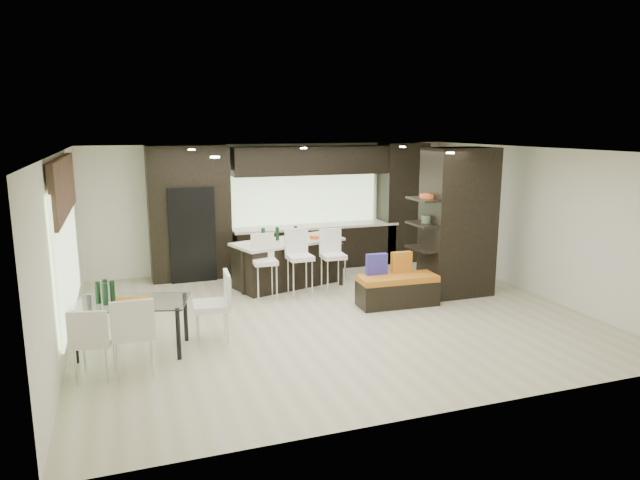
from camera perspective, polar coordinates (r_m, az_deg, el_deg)
name	(u,v)px	position (r m, az deg, el deg)	size (l,w,h in m)	color
ground	(332,315)	(9.54, 1.20, -7.46)	(8.00, 8.00, 0.00)	beige
back_wall	(276,206)	(12.49, -4.40, 3.37)	(8.00, 0.02, 2.70)	silver
left_wall	(62,253)	(8.68, -24.36, -1.16)	(0.02, 7.00, 2.70)	silver
right_wall	(536,221)	(11.22, 20.75, 1.76)	(0.02, 7.00, 2.70)	silver
ceiling	(333,150)	(9.04, 1.27, 8.96)	(8.00, 7.00, 0.02)	white
window_left	(67,250)	(8.87, -24.00, -0.88)	(0.04, 3.20, 1.90)	#B2D199
window_back	(303,196)	(12.59, -1.72, 4.38)	(3.40, 0.04, 1.20)	#B2D199
stone_accent	(63,186)	(8.73, -24.28, 4.92)	(0.08, 3.00, 0.80)	brown
ceiling_spots	(327,151)	(9.28, 0.72, 8.90)	(4.00, 3.00, 0.02)	white
back_cabinetry	(303,207)	(12.32, -1.75, 3.29)	(6.80, 0.68, 2.70)	black
refrigerator	(191,233)	(11.84, -12.81, 0.72)	(0.90, 0.68, 1.90)	black
partition_column	(458,222)	(10.71, 13.62, 1.75)	(1.20, 0.80, 2.70)	black
kitchen_island	(288,263)	(11.18, -3.20, -2.29)	(2.13, 0.91, 0.89)	black
stool_left	(265,273)	(10.30, -5.52, -3.35)	(0.42, 0.42, 0.95)	white
stool_mid	(300,269)	(10.45, -2.02, -2.95)	(0.44, 0.44, 0.99)	white
stool_right	(333,267)	(10.67, 1.33, -2.75)	(0.42, 0.42, 0.96)	white
bench	(398,290)	(10.04, 7.76, -5.01)	(1.39, 0.53, 0.53)	black
floor_vase	(444,263)	(10.64, 12.27, -2.21)	(0.46, 0.46, 1.26)	#46553C
dining_table	(133,327)	(8.35, -18.20, -8.23)	(1.49, 0.84, 0.72)	white
chair_near	(134,338)	(7.60, -18.11, -9.26)	(0.51, 0.51, 0.95)	white
chair_far	(94,345)	(7.65, -21.64, -9.72)	(0.47, 0.47, 0.86)	white
chair_end	(212,310)	(8.39, -10.79, -6.94)	(0.51, 0.51, 0.95)	white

